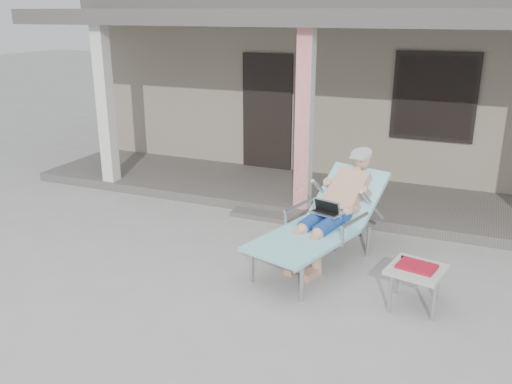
% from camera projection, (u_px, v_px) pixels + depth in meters
% --- Properties ---
extents(ground, '(60.00, 60.00, 0.00)m').
position_uv_depth(ground, '(245.00, 276.00, 6.37)').
color(ground, '#9E9E99').
rests_on(ground, ground).
extents(house, '(10.40, 5.40, 3.30)m').
position_uv_depth(house, '(368.00, 75.00, 11.52)').
color(house, gray).
rests_on(house, ground).
extents(porch_deck, '(10.00, 2.00, 0.15)m').
position_uv_depth(porch_deck, '(318.00, 195.00, 8.97)').
color(porch_deck, '#605B56').
rests_on(porch_deck, ground).
extents(porch_overhang, '(10.00, 2.30, 2.85)m').
position_uv_depth(porch_overhang, '(324.00, 24.00, 8.06)').
color(porch_overhang, silver).
rests_on(porch_overhang, porch_deck).
extents(porch_step, '(2.00, 0.30, 0.07)m').
position_uv_depth(porch_step, '(295.00, 220.00, 7.98)').
color(porch_step, '#605B56').
rests_on(porch_step, ground).
extents(lounger, '(1.36, 2.20, 1.39)m').
position_uv_depth(lounger, '(329.00, 195.00, 6.54)').
color(lounger, '#B7B7BC').
rests_on(lounger, ground).
extents(side_table, '(0.63, 0.63, 0.48)m').
position_uv_depth(side_table, '(416.00, 271.00, 5.60)').
color(side_table, '#BCBCB7').
rests_on(side_table, ground).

